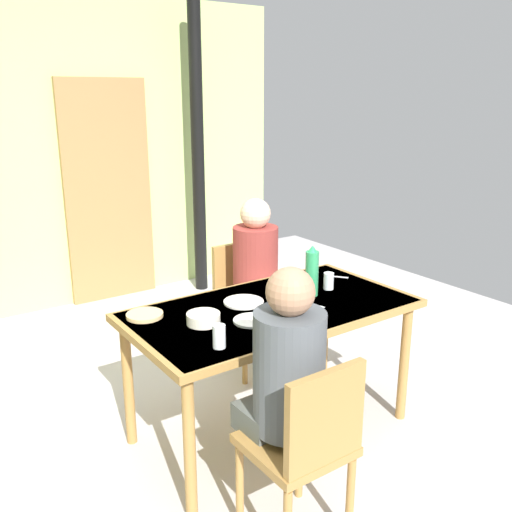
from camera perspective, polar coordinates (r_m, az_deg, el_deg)
ground_plane at (r=3.34m, az=-5.20°, el=-17.92°), size 6.68×6.68×0.00m
wall_back at (r=5.19m, az=-20.12°, el=9.51°), size 4.43×0.10×2.70m
door_wooden at (r=5.30m, az=-14.77°, el=6.27°), size 0.80×0.05×2.00m
stove_pipe_column at (r=5.33m, az=-5.94°, el=10.56°), size 0.12×0.12×2.70m
dining_table at (r=3.08m, az=1.61°, el=-6.43°), size 1.56×0.83×0.76m
chair_near_diner at (r=2.43m, az=5.14°, el=-18.40°), size 0.40×0.40×0.87m
chair_far_diner at (r=3.92m, az=-1.08°, el=-4.29°), size 0.40×0.40×0.87m
person_near_diner at (r=2.37m, az=3.16°, el=-11.25°), size 0.30×0.37×0.77m
person_far_diner at (r=3.72m, az=0.07°, el=-0.80°), size 0.30×0.37×0.77m
water_bottle_green_near at (r=3.19m, az=5.70°, el=-1.63°), size 0.07×0.07×0.29m
serving_bowl_center at (r=2.84m, az=-5.36°, el=-6.33°), size 0.17×0.17×0.05m
dinner_plate_near_left at (r=3.42m, az=3.66°, el=-2.69°), size 0.21×0.21×0.01m
dinner_plate_near_right at (r=3.10m, az=-1.26°, el=-4.69°), size 0.22×0.22×0.01m
dinner_plate_far_center at (r=2.86m, az=-0.40°, el=-6.57°), size 0.19×0.19×0.01m
drinking_glass_by_near_diner at (r=2.57m, az=-3.77°, el=-8.15°), size 0.06×0.06×0.11m
drinking_glass_by_far_diner at (r=3.33m, az=7.39°, el=-2.54°), size 0.06×0.06×0.10m
bread_plate_sliced at (r=2.97m, az=-11.24°, el=-5.90°), size 0.19×0.19×0.02m
cutlery_knife_near at (r=3.09m, az=5.76°, el=-4.92°), size 0.06×0.15×0.00m
cutlery_fork_near at (r=3.56m, az=8.17°, el=-2.09°), size 0.10×0.13×0.00m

